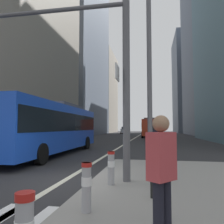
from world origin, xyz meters
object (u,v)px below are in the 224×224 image
city_bus_blue_oncoming (53,126)px  street_lamp_post (149,43)px  car_oncoming_mid (125,130)px  traffic_signal_gantry (59,53)px  city_bus_red_receding (149,127)px  pedestrian_walking (162,171)px  car_receding_near (155,133)px  bollard_left (86,184)px  bollard_right (111,166)px

city_bus_blue_oncoming → street_lamp_post: bearing=-34.3°
car_oncoming_mid → traffic_signal_gantry: (4.54, -55.08, 3.14)m
city_bus_blue_oncoming → city_bus_red_receding: same height
car_oncoming_mid → pedestrian_walking: (7.60, -58.51, 0.13)m
car_receding_near → street_lamp_post: bearing=-91.3°
pedestrian_walking → car_receding_near: bearing=89.4°
car_receding_near → bollard_left: (-1.63, -26.89, -0.33)m
city_bus_red_receding → street_lamp_post: size_ratio=1.44×
street_lamp_post → pedestrian_walking: street_lamp_post is taller
street_lamp_post → pedestrian_walking: 7.40m
car_oncoming_mid → traffic_signal_gantry: 55.35m
city_bus_blue_oncoming → car_receding_near: bearing=68.9°
street_lamp_post → bollard_left: bearing=-102.5°
car_receding_near → bollard_left: car_receding_near is taller
city_bus_blue_oncoming → car_oncoming_mid: 48.16m
city_bus_red_receding → car_oncoming_mid: size_ratio=2.68×
city_bus_blue_oncoming → bollard_right: 9.12m
pedestrian_walking → bollard_left: bearing=145.1°
traffic_signal_gantry → bollard_left: (1.71, -2.49, -3.47)m
city_bus_red_receding → car_oncoming_mid: 21.04m
traffic_signal_gantry → bollard_right: (1.80, -0.46, -3.47)m
city_bus_blue_oncoming → city_bus_red_receding: bearing=78.5°
traffic_signal_gantry → street_lamp_post: street_lamp_post is taller
city_bus_red_receding → bollard_left: bearing=-91.0°
city_bus_red_receding → car_receding_near: size_ratio=2.67×
bollard_left → pedestrian_walking: size_ratio=0.52×
traffic_signal_gantry → bollard_right: traffic_signal_gantry is taller
city_bus_blue_oncoming → bollard_left: (5.10, -9.43, -1.18)m
city_bus_blue_oncoming → bollard_left: 10.79m
car_oncoming_mid → traffic_signal_gantry: traffic_signal_gantry is taller
street_lamp_post → car_receding_near: bearing=88.7°
car_oncoming_mid → traffic_signal_gantry: size_ratio=0.66×
traffic_signal_gantry → city_bus_red_receding: bearing=86.2°
bollard_right → pedestrian_walking: 3.26m
city_bus_blue_oncoming → bollard_left: size_ratio=13.29×
car_receding_near → traffic_signal_gantry: size_ratio=0.66×
pedestrian_walking → city_bus_blue_oncoming: bearing=121.9°
car_oncoming_mid → pedestrian_walking: bearing=-82.6°
city_bus_red_receding → street_lamp_post: 32.73m
city_bus_blue_oncoming → pedestrian_walking: (6.45, -10.38, -0.72)m
bollard_right → city_bus_blue_oncoming: bearing=125.1°
city_bus_red_receding → street_lamp_post: street_lamp_post is taller
car_receding_near → city_bus_red_receding: bearing=95.1°
car_receding_near → bollard_right: size_ratio=4.73×
bollard_left → street_lamp_post: bearing=77.5°
car_oncoming_mid → traffic_signal_gantry: bearing=-85.3°
car_oncoming_mid → bollard_right: car_oncoming_mid is taller
car_oncoming_mid → car_receding_near: (7.88, -30.68, 0.00)m
traffic_signal_gantry → street_lamp_post: size_ratio=0.81×
city_bus_blue_oncoming → street_lamp_post: 8.31m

